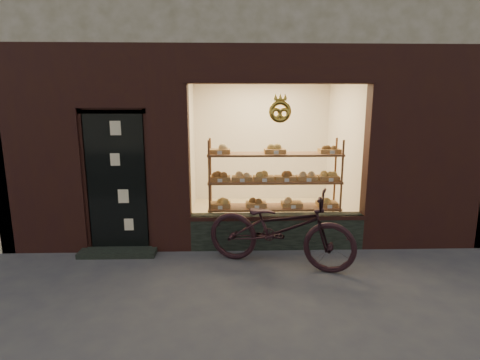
{
  "coord_description": "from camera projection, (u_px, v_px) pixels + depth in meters",
  "views": [
    {
      "loc": [
        -0.3,
        -3.52,
        2.26
      ],
      "look_at": [
        -0.14,
        2.0,
        1.13
      ],
      "focal_mm": 28.0,
      "sensor_mm": 36.0,
      "label": 1
    }
  ],
  "objects": [
    {
      "name": "ground",
      "position": [
        259.0,
        324.0,
        3.9
      ],
      "size": [
        90.0,
        90.0,
        0.0
      ],
      "primitive_type": "plane",
      "color": "#3C3C45"
    },
    {
      "name": "display_shelf",
      "position": [
        274.0,
        190.0,
        6.24
      ],
      "size": [
        2.2,
        0.45,
        1.7
      ],
      "color": "brown",
      "rests_on": "ground"
    },
    {
      "name": "bicycle",
      "position": [
        280.0,
        228.0,
        5.24
      ],
      "size": [
        2.22,
        1.42,
        1.1
      ],
      "primitive_type": "imported",
      "rotation": [
        0.0,
        0.0,
        1.21
      ],
      "color": "black",
      "rests_on": "ground"
    }
  ]
}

